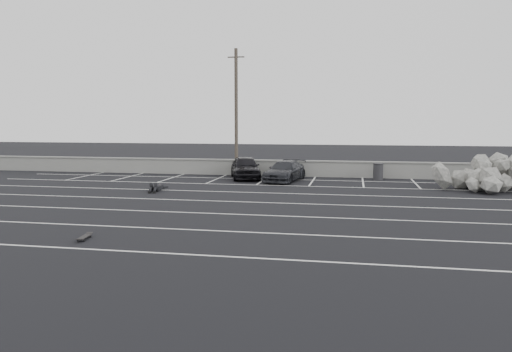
% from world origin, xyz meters
% --- Properties ---
extents(ground, '(120.00, 120.00, 0.00)m').
position_xyz_m(ground, '(0.00, 0.00, 0.00)').
color(ground, black).
rests_on(ground, ground).
extents(seawall, '(50.00, 0.45, 1.06)m').
position_xyz_m(seawall, '(0.00, 14.00, 0.55)').
color(seawall, gray).
rests_on(seawall, ground).
extents(stall_lines, '(36.00, 20.05, 0.01)m').
position_xyz_m(stall_lines, '(-0.08, 4.41, 0.00)').
color(stall_lines, silver).
rests_on(stall_lines, ground).
extents(car_left, '(2.85, 4.53, 1.44)m').
position_xyz_m(car_left, '(-3.29, 12.00, 0.72)').
color(car_left, black).
rests_on(car_left, ground).
extents(car_right, '(2.46, 4.45, 1.22)m').
position_xyz_m(car_right, '(-0.65, 11.16, 0.61)').
color(car_right, '#212327').
rests_on(car_right, ground).
extents(utility_pole, '(1.10, 0.22, 8.27)m').
position_xyz_m(utility_pole, '(-4.14, 13.20, 4.19)').
color(utility_pole, '#4C4238').
rests_on(utility_pole, ground).
extents(trash_bin, '(0.90, 0.90, 1.03)m').
position_xyz_m(trash_bin, '(4.93, 12.99, 0.52)').
color(trash_bin, '#2A2A2D').
rests_on(trash_bin, ground).
extents(riprap_pile, '(6.00, 4.53, 1.61)m').
position_xyz_m(riprap_pile, '(10.82, 9.46, 0.59)').
color(riprap_pile, '#9D9B93').
rests_on(riprap_pile, ground).
extents(person, '(1.74, 2.80, 0.50)m').
position_xyz_m(person, '(-6.69, 5.94, 0.25)').
color(person, black).
rests_on(person, ground).
extents(skateboard, '(0.31, 0.81, 0.09)m').
position_xyz_m(skateboard, '(-4.63, -4.94, 0.07)').
color(skateboard, black).
rests_on(skateboard, ground).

